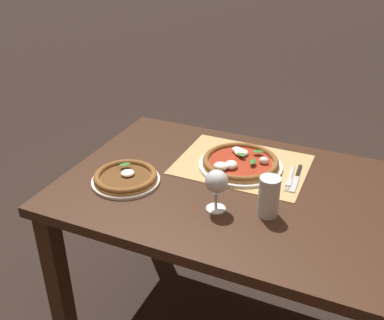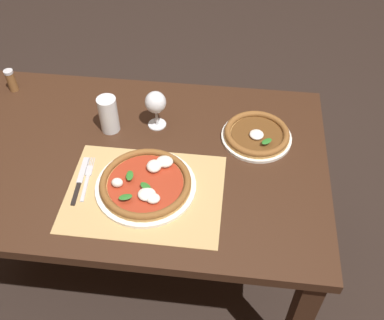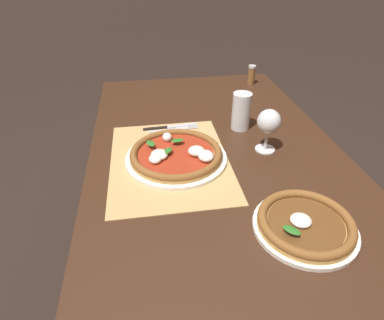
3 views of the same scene
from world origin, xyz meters
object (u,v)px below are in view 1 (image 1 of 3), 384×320
(knife, at_px, (296,178))
(pint_glass, at_px, (269,197))
(fork, at_px, (290,178))
(wine_glass, at_px, (217,184))
(pizza_far, at_px, (126,178))
(pizza_near, at_px, (240,162))

(knife, bearing_deg, pint_glass, 81.38)
(pint_glass, distance_m, fork, 0.27)
(fork, xyz_separation_m, knife, (-0.02, -0.01, 0.00))
(wine_glass, distance_m, fork, 0.37)
(wine_glass, bearing_deg, pizza_far, -4.62)
(pizza_far, bearing_deg, wine_glass, 175.38)
(pint_glass, relative_size, fork, 0.72)
(pizza_far, xyz_separation_m, fork, (-0.57, -0.27, -0.01))
(pizza_far, relative_size, fork, 1.31)
(wine_glass, height_order, pint_glass, wine_glass)
(pizza_near, xyz_separation_m, pint_glass, (-0.19, 0.27, 0.05))
(pizza_far, xyz_separation_m, wine_glass, (-0.38, 0.03, 0.09))
(pizza_near, bearing_deg, knife, 179.55)
(fork, bearing_deg, wine_glass, 57.93)
(pizza_far, relative_size, wine_glass, 1.70)
(pint_glass, distance_m, knife, 0.28)
(pizza_near, bearing_deg, wine_glass, 93.18)
(pizza_far, height_order, fork, pizza_far)
(pizza_near, relative_size, knife, 1.58)
(pizza_far, distance_m, fork, 0.64)
(wine_glass, relative_size, knife, 0.72)
(pizza_near, relative_size, fork, 1.70)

